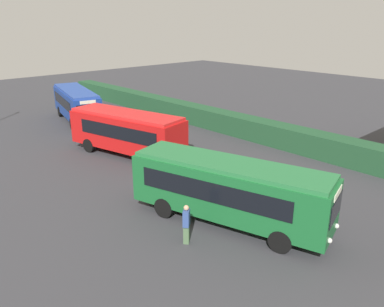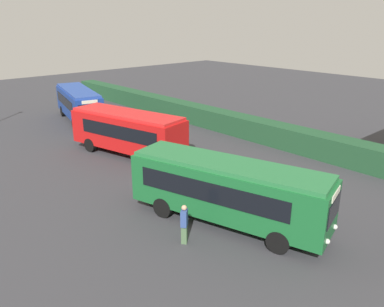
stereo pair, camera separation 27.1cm
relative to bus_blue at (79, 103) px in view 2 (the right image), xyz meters
name	(u,v)px [view 2 (the right image)]	position (x,y,z in m)	size (l,w,h in m)	color
ground_plane	(193,192)	(19.01, -2.90, -1.75)	(103.32, 103.32, 0.00)	#38383D
bus_blue	(79,103)	(0.00, 0.00, 0.00)	(9.20, 4.53, 3.02)	navy
bus_red	(128,130)	(11.16, -1.94, 0.03)	(9.10, 4.42, 3.06)	red
bus_green	(228,189)	(22.59, -4.03, 0.02)	(9.70, 4.86, 3.06)	#19602D
person_left	(135,132)	(9.37, -0.15, -0.84)	(0.52, 0.42, 1.73)	olive
person_center	(203,174)	(19.11, -2.23, -0.82)	(0.28, 0.45, 1.76)	olive
person_right	(232,174)	(20.12, -0.93, -0.87)	(0.47, 0.54, 1.68)	silver
person_far	(184,223)	(22.53, -6.65, -0.79)	(0.46, 0.48, 1.80)	#4C6B47
hedge_row	(300,140)	(19.01, 7.66, -0.93)	(63.66, 1.67, 1.64)	#214C2D
traffic_cone	(148,117)	(4.14, 4.91, -1.45)	(0.36, 0.36, 0.60)	orange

